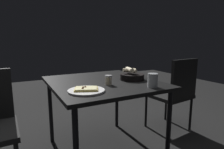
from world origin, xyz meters
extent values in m
cube|color=black|center=(0.00, 0.00, 0.71)|extent=(0.93, 1.02, 0.03)
cylinder|color=black|center=(0.41, -0.45, 0.35)|extent=(0.04, 0.04, 0.69)
cylinder|color=black|center=(-0.41, 0.45, 0.35)|extent=(0.04, 0.04, 0.69)
cylinder|color=black|center=(0.41, 0.45, 0.35)|extent=(0.04, 0.04, 0.69)
cylinder|color=white|center=(-0.26, -0.28, 0.73)|extent=(0.27, 0.27, 0.01)
cube|color=tan|center=(-0.26, -0.28, 0.74)|extent=(0.20, 0.18, 0.01)
cube|color=beige|center=(-0.26, -0.28, 0.75)|extent=(0.19, 0.17, 0.01)
sphere|color=brown|center=(-0.30, -0.30, 0.75)|extent=(0.02, 0.02, 0.02)
sphere|color=brown|center=(-0.26, -0.26, 0.75)|extent=(0.02, 0.02, 0.02)
sphere|color=brown|center=(-0.28, -0.26, 0.75)|extent=(0.02, 0.02, 0.02)
cylinder|color=black|center=(0.27, -0.08, 0.75)|extent=(0.23, 0.23, 0.06)
cylinder|color=#F6E5BC|center=(0.26, -0.08, 0.81)|extent=(0.08, 0.11, 0.04)
cylinder|color=#F6E5BC|center=(0.26, -0.06, 0.82)|extent=(0.07, 0.13, 0.04)
cylinder|color=#F6E5BC|center=(0.25, -0.06, 0.82)|extent=(0.12, 0.08, 0.03)
cylinder|color=maroon|center=(0.33, -0.09, 0.74)|extent=(0.06, 0.06, 0.03)
cylinder|color=silver|center=(0.25, -0.40, 0.78)|extent=(0.08, 0.08, 0.11)
cylinder|color=orange|center=(0.25, -0.40, 0.75)|extent=(0.07, 0.07, 0.05)
cylinder|color=#BFB299|center=(-0.02, -0.16, 0.76)|extent=(0.06, 0.06, 0.07)
cylinder|color=maroon|center=(-0.02, -0.16, 0.74)|extent=(0.05, 0.05, 0.03)
cylinder|color=#B7B7BC|center=(-0.02, -0.16, 0.80)|extent=(0.06, 0.06, 0.01)
cylinder|color=black|center=(-0.76, 0.17, 0.21)|extent=(0.03, 0.03, 0.42)
cube|color=black|center=(0.94, 0.10, 0.43)|extent=(0.48, 0.48, 0.04)
cube|color=black|center=(0.96, -0.10, 0.67)|extent=(0.42, 0.08, 0.44)
cylinder|color=black|center=(1.11, 0.31, 0.21)|extent=(0.03, 0.03, 0.41)
cylinder|color=black|center=(0.73, 0.27, 0.21)|extent=(0.03, 0.03, 0.41)
cylinder|color=black|center=(1.15, -0.07, 0.21)|extent=(0.03, 0.03, 0.41)
cylinder|color=black|center=(0.77, -0.11, 0.21)|extent=(0.03, 0.03, 0.41)
camera|label=1|loc=(-0.73, -1.55, 1.09)|focal=30.29mm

